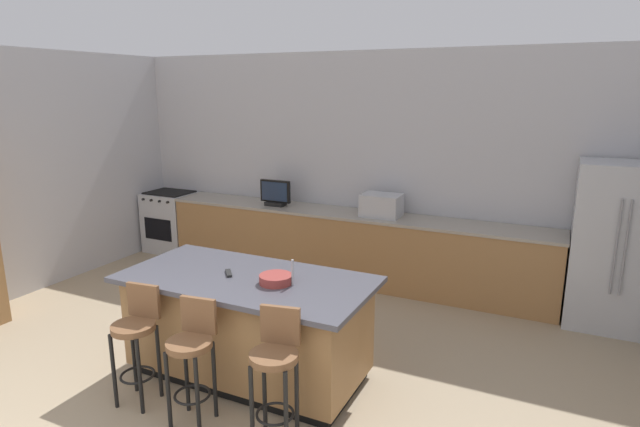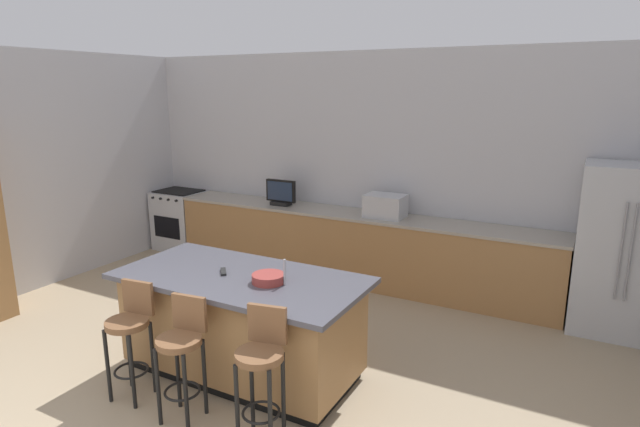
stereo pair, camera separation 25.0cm
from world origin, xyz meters
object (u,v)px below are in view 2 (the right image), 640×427
Objects in this scene: refrigerator at (623,251)px; bar_stool_left at (131,331)px; tv_remote at (223,272)px; kitchen_island at (242,324)px; range_oven at (181,220)px; tv_monitor at (281,194)px; bar_stool_right at (262,365)px; microwave at (385,206)px; fruit_bowl at (268,278)px; bar_stool_center at (182,349)px.

refrigerator is 4.76m from bar_stool_left.
kitchen_island is at bearing -37.80° from tv_remote.
tv_monitor is at bearing -1.52° from range_oven.
range_oven is 5.50× the size of tv_remote.
tv_remote is at bearing 130.57° from bar_stool_right.
microwave is (3.41, 0.00, 0.59)m from range_oven.
bar_stool_right is 0.85m from fruit_bowl.
bar_stool_right is 3.64× the size of fruit_bowl.
microwave is 0.48× the size of bar_stool_right.
bar_stool_right reaches higher than range_oven.
tv_remote is (-0.48, 0.01, -0.03)m from fruit_bowl.
refrigerator is at bearing -0.43° from range_oven.
bar_stool_center is at bearing -90.35° from kitchen_island.
tv_monitor reaches higher than kitchen_island.
range_oven is 2.00m from tv_monitor.
refrigerator reaches higher than bar_stool_center.
microwave is at bearing 82.60° from kitchen_island.
kitchen_island is 0.49m from tv_remote.
fruit_bowl is at bearing 59.20° from bar_stool_center.
refrigerator is 4.37m from bar_stool_center.
kitchen_island is at bearing 123.84° from bar_stool_right.
range_oven is (-6.00, 0.05, -0.41)m from refrigerator.
microwave is 3.29m from bar_stool_right.
bar_stool_left is at bearing -142.11° from fruit_bowl.
range_oven is 3.90m from tv_remote.
refrigerator is 1.75× the size of bar_stool_right.
kitchen_island is 4.88× the size of tv_monitor.
range_oven is at bearing 97.87° from tv_remote.
microwave is 3.33m from bar_stool_center.
bar_stool_center is at bearing -117.77° from tv_remote.
microwave is 1.74× the size of fruit_bowl.
bar_stool_left is (-0.58, -0.70, 0.10)m from kitchen_island.
tv_monitor reaches higher than microwave.
range_oven is at bearing -179.98° from microwave.
refrigerator is 6.38× the size of fruit_bowl.
bar_stool_right is 1.14m from tv_remote.
kitchen_island is 2.16× the size of bar_stool_right.
tv_monitor is (-1.50, -0.05, 0.02)m from microwave.
bar_stool_left is at bearing 169.76° from bar_stool_center.
refrigerator reaches higher than fruit_bowl.
bar_stool_left is at bearing -129.39° from kitchen_island.
kitchen_island is 7.87× the size of fruit_bowl.
microwave reaches higher than range_oven.
tv_monitor is 1.61× the size of fruit_bowl.
refrigerator is 1.88× the size of range_oven.
bar_stool_left is 1.26m from bar_stool_right.
refrigerator is 3.99m from tv_remote.
bar_stool_left reaches higher than bar_stool_center.
microwave is at bearing 1.97° from tv_monitor.
refrigerator is at bearing 0.08° from tv_monitor.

